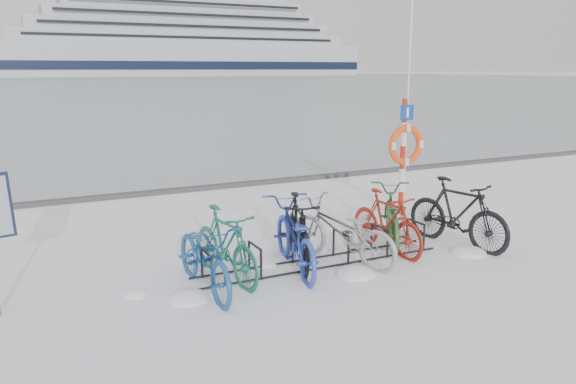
% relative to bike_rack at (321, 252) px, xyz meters
% --- Properties ---
extents(ground, '(900.00, 900.00, 0.00)m').
position_rel_bike_rack_xyz_m(ground, '(0.00, 0.00, -0.18)').
color(ground, white).
rests_on(ground, ground).
extents(ice_sheet, '(400.00, 298.00, 0.02)m').
position_rel_bike_rack_xyz_m(ice_sheet, '(0.00, 155.00, -0.17)').
color(ice_sheet, '#96A1AA').
rests_on(ice_sheet, ground).
extents(quay_edge, '(400.00, 0.25, 0.10)m').
position_rel_bike_rack_xyz_m(quay_edge, '(0.00, 5.90, -0.13)').
color(quay_edge, '#3F3F42').
rests_on(quay_edge, ground).
extents(bike_rack, '(4.00, 0.48, 0.46)m').
position_rel_bike_rack_xyz_m(bike_rack, '(0.00, 0.00, 0.00)').
color(bike_rack, black).
rests_on(bike_rack, ground).
extents(lifebuoy_station, '(0.82, 0.23, 4.24)m').
position_rel_bike_rack_xyz_m(lifebuoy_station, '(2.95, 1.83, 1.24)').
color(lifebuoy_station, red).
rests_on(lifebuoy_station, ground).
extents(cruise_ferry, '(141.25, 26.63, 46.41)m').
position_rel_bike_rack_xyz_m(cruise_ferry, '(58.50, 212.08, 12.46)').
color(cruise_ferry, silver).
rests_on(cruise_ferry, ground).
extents(bike_0, '(0.72, 1.93, 1.00)m').
position_rel_bike_rack_xyz_m(bike_0, '(-1.89, -0.21, 0.32)').
color(bike_0, '#1D4E88').
rests_on(bike_0, ground).
extents(bike_1, '(0.76, 1.80, 1.05)m').
position_rel_bike_rack_xyz_m(bike_1, '(-1.50, 0.06, 0.34)').
color(bike_1, '#1A6253').
rests_on(bike_1, ground).
extents(bike_2, '(1.09, 2.12, 1.06)m').
position_rel_bike_rack_xyz_m(bike_2, '(-0.46, -0.01, 0.35)').
color(bike_2, '#2D47B4').
rests_on(bike_2, ground).
extents(bike_3, '(1.04, 1.87, 1.08)m').
position_rel_bike_rack_xyz_m(bike_3, '(-0.30, 0.16, 0.36)').
color(bike_3, black).
rests_on(bike_3, ground).
extents(bike_4, '(1.37, 2.07, 1.03)m').
position_rel_bike_rack_xyz_m(bike_4, '(0.33, -0.06, 0.33)').
color(bike_4, '#919398').
rests_on(bike_4, ground).
extents(bike_5, '(0.61, 1.74, 1.02)m').
position_rel_bike_rack_xyz_m(bike_5, '(1.26, 0.07, 0.33)').
color(bike_5, maroon).
rests_on(bike_5, ground).
extents(bike_6, '(1.56, 1.97, 1.00)m').
position_rel_bike_rack_xyz_m(bike_6, '(1.61, 0.42, 0.32)').
color(bike_6, '#31632F').
rests_on(bike_6, ground).
extents(bike_7, '(0.96, 2.02, 1.17)m').
position_rel_bike_rack_xyz_m(bike_7, '(2.50, -0.20, 0.40)').
color(bike_7, black).
rests_on(bike_7, ground).
extents(snow_drifts, '(5.60, 1.75, 0.21)m').
position_rel_bike_rack_xyz_m(snow_drifts, '(0.08, -0.38, -0.18)').
color(snow_drifts, white).
rests_on(snow_drifts, ground).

